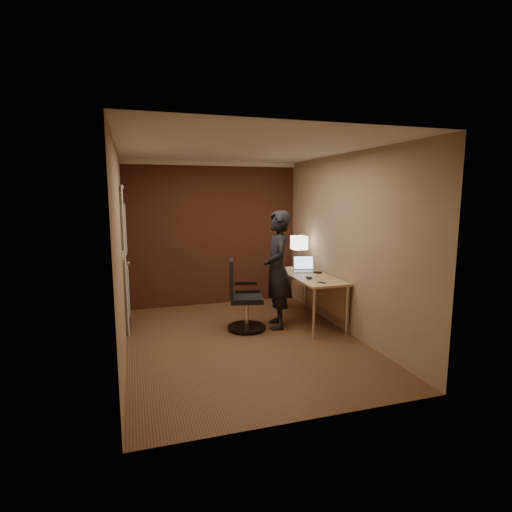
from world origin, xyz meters
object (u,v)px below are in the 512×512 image
object	(u,v)px
laptop	(304,267)
person	(278,270)
desk	(314,283)
desk_lamp	(299,243)
office_chair	(242,300)
phone	(322,282)
mouse	(309,278)
wallet	(318,272)

from	to	relation	value
laptop	person	world-z (taller)	person
desk	laptop	bearing A→B (deg)	94.09
desk_lamp	desk	bearing A→B (deg)	-89.37
desk	office_chair	bearing A→B (deg)	-176.96
phone	person	world-z (taller)	person
desk_lamp	mouse	size ratio (longest dim) A/B	5.35
desk_lamp	office_chair	distance (m)	1.48
mouse	office_chair	world-z (taller)	office_chair
desk	laptop	world-z (taller)	laptop
wallet	person	size ratio (longest dim) A/B	0.06
desk_lamp	phone	world-z (taller)	desk_lamp
phone	office_chair	world-z (taller)	office_chair
laptop	person	xyz separation A→B (m)	(-0.60, -0.40, 0.06)
mouse	wallet	size ratio (longest dim) A/B	0.91
wallet	mouse	bearing A→B (deg)	-131.56
desk_lamp	mouse	bearing A→B (deg)	-102.93
office_chair	person	xyz separation A→B (m)	(0.53, -0.01, 0.41)
person	desk	bearing A→B (deg)	109.34
laptop	phone	bearing A→B (deg)	-97.74
mouse	person	world-z (taller)	person
desk_lamp	person	world-z (taller)	person
desk	person	distance (m)	0.67
phone	wallet	bearing A→B (deg)	43.89
laptop	phone	size ratio (longest dim) A/B	3.35
desk_lamp	laptop	distance (m)	0.43
phone	mouse	bearing A→B (deg)	74.38
desk	phone	world-z (taller)	phone
person	office_chair	bearing A→B (deg)	-79.07
office_chair	mouse	bearing A→B (deg)	-10.33
office_chair	desk	bearing A→B (deg)	3.04
desk	desk_lamp	bearing A→B (deg)	90.63
phone	person	distance (m)	0.68
desk	person	world-z (taller)	person
laptop	office_chair	bearing A→B (deg)	-161.18
mouse	wallet	bearing A→B (deg)	57.51
phone	office_chair	distance (m)	1.16
desk	desk_lamp	size ratio (longest dim) A/B	2.80
laptop	wallet	size ratio (longest dim) A/B	3.51
desk_lamp	laptop	xyz separation A→B (m)	(-0.02, -0.25, -0.35)
phone	wallet	size ratio (longest dim) A/B	1.05
phone	desk_lamp	bearing A→B (deg)	58.15
phone	person	xyz separation A→B (m)	(-0.48, 0.47, 0.12)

